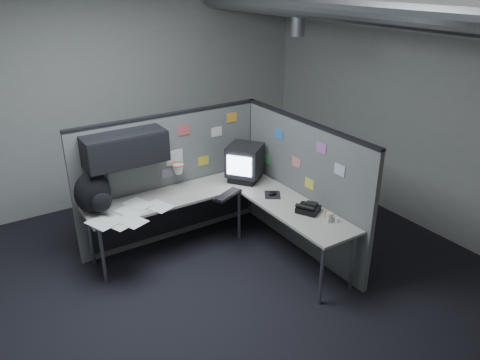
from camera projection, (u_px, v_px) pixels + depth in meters
room at (280, 88)px, 4.59m from camera, size 5.62×5.62×3.22m
partition_back at (160, 168)px, 5.58m from camera, size 2.44×0.42×1.63m
partition_right at (302, 186)px, 5.54m from camera, size 0.07×2.23×1.63m
desk at (212, 206)px, 5.52m from camera, size 2.31×2.11×0.73m
monitor at (245, 162)px, 5.84m from camera, size 0.56×0.56×0.46m
keyboard at (228, 195)px, 5.48m from camera, size 0.43×0.30×0.04m
mouse at (272, 194)px, 5.51m from camera, size 0.27×0.29×0.05m
phone at (308, 209)px, 5.11m from camera, size 0.29×0.30×0.11m
bottles at (330, 217)px, 4.95m from camera, size 0.12×0.17×0.08m
cup at (329, 217)px, 4.92m from camera, size 0.09×0.09×0.10m
papers at (130, 214)px, 5.06m from camera, size 0.99×0.72×0.02m
backpack at (94, 193)px, 5.02m from camera, size 0.42×0.39×0.48m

